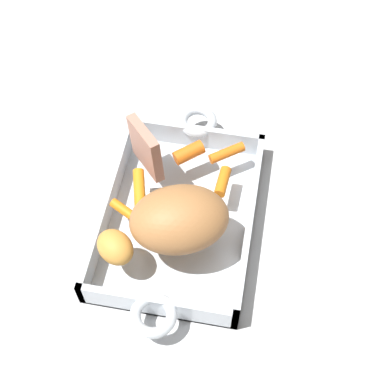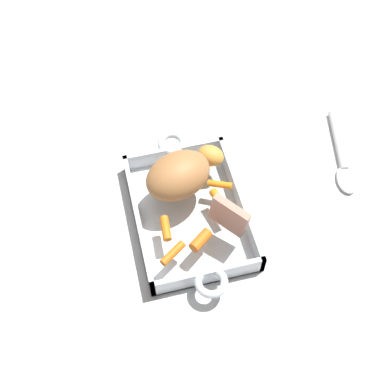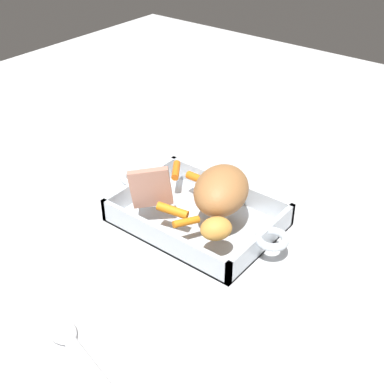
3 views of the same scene
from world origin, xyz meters
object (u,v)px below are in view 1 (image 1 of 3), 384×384
Objects in this scene: pork_roast at (179,219)px; baby_carrot_center_left at (223,182)px; baby_carrot_southeast at (188,152)px; roasting_dish at (178,216)px; roast_slice_outer at (146,148)px; potato_golden_large at (115,247)px; baby_carrot_center_right at (139,189)px; baby_carrot_northeast at (126,212)px; baby_carrot_northwest at (227,153)px.

pork_roast is 0.11m from baby_carrot_center_left.
pork_roast is 2.94× the size of baby_carrot_southeast.
roasting_dish is at bearing 128.58° from baby_carrot_center_left.
roasting_dish is 0.12m from roast_slice_outer.
baby_carrot_southeast is at bearing -19.85° from potato_golden_large.
potato_golden_large reaches higher than baby_carrot_center_left.
potato_golden_large reaches higher than baby_carrot_center_right.
baby_carrot_center_right is (0.06, 0.07, -0.03)m from pork_roast.
roast_slice_outer is (0.11, 0.07, -0.00)m from pork_roast.
roast_slice_outer reaches higher than baby_carrot_southeast.
roasting_dish is 7.89× the size of baby_carrot_northeast.
baby_carrot_northwest is at bearing -52.85° from baby_carrot_center_right.
pork_roast is 0.16m from baby_carrot_northwest.
roast_slice_outer is 0.10m from baby_carrot_northeast.
baby_carrot_northeast is 0.90× the size of baby_carrot_northwest.
roast_slice_outer is 1.36× the size of baby_carrot_northwest.
baby_carrot_center_left is (0.05, -0.06, 0.04)m from roasting_dish.
baby_carrot_center_left is 0.86× the size of potato_golden_large.
potato_golden_large is (-0.07, -0.00, 0.01)m from baby_carrot_northeast.
roasting_dish is at bearing -178.77° from baby_carrot_southeast.
pork_roast is 2.70× the size of baby_carrot_northeast.
baby_carrot_center_right is 1.25× the size of baby_carrot_center_left.
baby_carrot_center_left reaches higher than baby_carrot_northeast.
roasting_dish is at bearing 150.64° from baby_carrot_northwest.
baby_carrot_southeast is 0.20m from potato_golden_large.
baby_carrot_southeast reaches higher than baby_carrot_center_right.
baby_carrot_center_right is (-0.05, -0.00, -0.03)m from roast_slice_outer.
roasting_dish is 0.09m from baby_carrot_northeast.
baby_carrot_northwest is (0.10, -0.06, 0.04)m from roasting_dish.
baby_carrot_center_right is 0.11m from potato_golden_large.
roast_slice_outer reaches higher than baby_carrot_center_right.
baby_carrot_center_right is at bearing 142.69° from baby_carrot_southeast.
potato_golden_large is (-0.10, 0.07, 0.05)m from roasting_dish.
baby_carrot_northwest is (0.09, -0.12, -0.00)m from baby_carrot_center_right.
roast_slice_outer is at bearing 0.41° from baby_carrot_center_right.
baby_carrot_center_right is 0.13m from baby_carrot_center_left.
baby_carrot_southeast is (0.08, -0.06, 0.00)m from baby_carrot_center_right.
baby_carrot_southeast is (0.14, 0.01, -0.03)m from pork_roast.
roast_slice_outer is 1.35× the size of potato_golden_large.
pork_roast is (-0.05, -0.01, 0.07)m from roasting_dish.
potato_golden_large is at bearing 160.15° from baby_carrot_southeast.
roasting_dish is 0.10m from baby_carrot_southeast.
baby_carrot_northwest is 0.06m from baby_carrot_center_left.
baby_carrot_northwest is 0.99× the size of potato_golden_large.
pork_roast reaches higher than roasting_dish.
potato_golden_large is (-0.19, 0.07, 0.01)m from baby_carrot_southeast.
baby_carrot_northwest is at bearing -16.90° from pork_roast.
baby_carrot_center_right reaches higher than baby_carrot_northeast.
pork_roast is 2.80× the size of baby_carrot_center_left.
roast_slice_outer reaches higher than roasting_dish.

